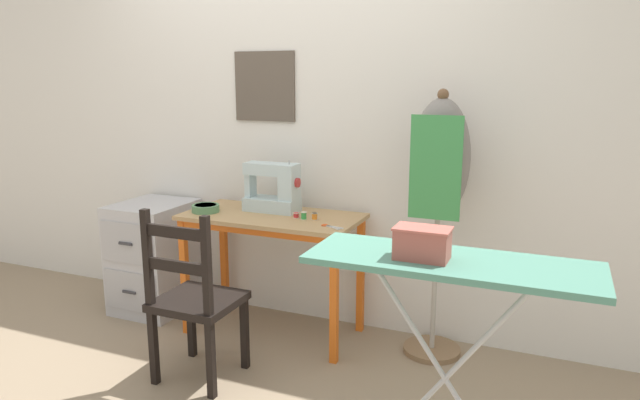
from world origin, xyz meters
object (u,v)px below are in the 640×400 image
thread_spool_near_machine (296,215)px  ironing_board (450,273)px  fabric_bowl (206,208)px  scissors (329,226)px  thread_spool_far_edge (315,216)px  thread_spool_mid_table (304,216)px  storage_box (422,243)px  filing_cabinet (155,256)px  sewing_machine (275,189)px  wooden_chair (195,301)px  dress_form (439,173)px

thread_spool_near_machine → ironing_board: 1.39m
fabric_bowl → scissors: 0.81m
thread_spool_near_machine → thread_spool_far_edge: 0.11m
scissors → ironing_board: 1.14m
thread_spool_mid_table → ironing_board: size_ratio=0.04×
ironing_board → storage_box: (-0.10, -0.03, 0.11)m
filing_cabinet → thread_spool_near_machine: bearing=-2.1°
fabric_bowl → sewing_machine: bearing=25.0°
wooden_chair → ironing_board: 1.41m
sewing_machine → scissors: 0.50m
sewing_machine → scissors: bearing=-25.6°
wooden_chair → dress_form: dress_form is taller
thread_spool_mid_table → dress_form: size_ratio=0.03×
sewing_machine → storage_box: (1.13, -1.06, 0.08)m
ironing_board → thread_spool_near_machine: bearing=138.4°
thread_spool_near_machine → storage_box: 1.36m
scissors → storage_box: bearing=-50.6°
thread_spool_near_machine → storage_box: bearing=-45.4°
thread_spool_near_machine → wooden_chair: 0.76m
ironing_board → fabric_bowl: bearing=152.1°
dress_form → ironing_board: dress_form is taller
thread_spool_mid_table → dress_form: 0.79m
thread_spool_mid_table → dress_form: dress_form is taller
thread_spool_far_edge → scissors: bearing=-39.5°
sewing_machine → thread_spool_near_machine: 0.25m
thread_spool_far_edge → dress_form: 0.73m
storage_box → thread_spool_mid_table: bearing=133.3°
thread_spool_far_edge → ironing_board: ironing_board is taller
fabric_bowl → ironing_board: bearing=-27.9°
thread_spool_far_edge → storage_box: storage_box is taller
fabric_bowl → thread_spool_mid_table: (0.62, 0.06, -0.00)m
thread_spool_far_edge → ironing_board: bearing=-44.9°
scissors → thread_spool_far_edge: bearing=140.5°
dress_form → storage_box: dress_form is taller
wooden_chair → filing_cabinet: bearing=139.8°
filing_cabinet → ironing_board: ironing_board is taller
thread_spool_near_machine → wooden_chair: wooden_chair is taller
scissors → filing_cabinet: size_ratio=0.19×
dress_form → filing_cabinet: bearing=-177.5°
thread_spool_mid_table → thread_spool_far_edge: bearing=15.6°
fabric_bowl → thread_spool_far_edge: bearing=6.4°
thread_spool_mid_table → ironing_board: (0.99, -0.91, 0.09)m
filing_cabinet → storage_box: bearing=-26.4°
thread_spool_mid_table → storage_box: (0.89, -0.94, 0.20)m
fabric_bowl → filing_cabinet: bearing=167.2°
storage_box → scissors: bearing=129.4°
thread_spool_far_edge → wooden_chair: 0.81m
sewing_machine → thread_spool_mid_table: bearing=-25.7°
thread_spool_near_machine → ironing_board: (1.04, -0.92, 0.10)m
sewing_machine → dress_form: 0.99m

